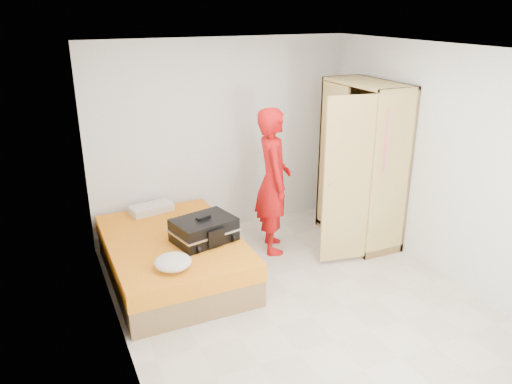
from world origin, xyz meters
name	(u,v)px	position (x,y,z in m)	size (l,w,h in m)	color
room	(294,183)	(0.00, 0.00, 1.30)	(4.00, 4.02, 2.60)	beige
bed	(174,257)	(-1.05, 0.90, 0.25)	(1.42, 2.02, 0.50)	brown
wardrobe	(360,169)	(1.45, 0.86, 1.00)	(1.17, 1.20, 2.10)	tan
person	(273,181)	(0.31, 1.09, 0.92)	(0.67, 0.44, 1.84)	red
suitcase	(204,230)	(-0.74, 0.69, 0.63)	(0.76, 0.63, 0.29)	black
round_cushion	(173,262)	(-1.23, 0.21, 0.57)	(0.37, 0.37, 0.14)	beige
pillow	(151,208)	(-1.08, 1.75, 0.55)	(0.53, 0.27, 0.10)	beige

